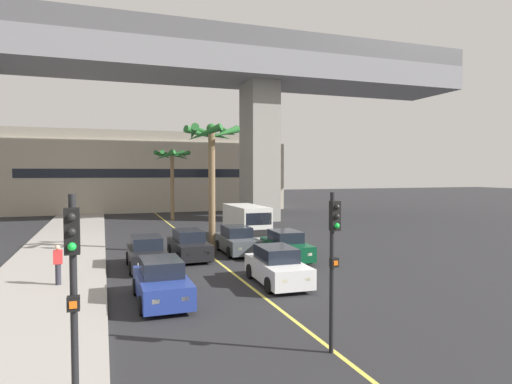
{
  "coord_description": "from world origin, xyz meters",
  "views": [
    {
      "loc": [
        -5.69,
        -2.35,
        4.71
      ],
      "look_at": [
        0.0,
        14.0,
        3.94
      ],
      "focal_mm": 30.97,
      "sensor_mm": 36.0,
      "label": 1
    }
  ],
  "objects_px": {
    "car_queue_fourth": "(147,254)",
    "delivery_van": "(246,221)",
    "car_queue_sixth": "(162,282)",
    "palm_tree_mid_median": "(211,150)",
    "car_queue_fifth": "(277,267)",
    "palm_tree_near_median": "(172,161)",
    "car_queue_third": "(189,246)",
    "car_queue_second": "(286,246)",
    "traffic_light_left_sidewalk_corner": "(73,284)",
    "car_queue_front": "(237,241)",
    "traffic_light_median_near": "(333,250)",
    "pedestrian_near_crosswalk": "(58,264)"
  },
  "relations": [
    {
      "from": "palm_tree_near_median",
      "to": "car_queue_fourth",
      "type": "bearing_deg",
      "value": -101.77
    },
    {
      "from": "car_queue_fifth",
      "to": "car_queue_sixth",
      "type": "distance_m",
      "value": 5.06
    },
    {
      "from": "palm_tree_mid_median",
      "to": "car_queue_fifth",
      "type": "bearing_deg",
      "value": -83.16
    },
    {
      "from": "car_queue_third",
      "to": "palm_tree_mid_median",
      "type": "relative_size",
      "value": 0.55
    },
    {
      "from": "car_queue_sixth",
      "to": "delivery_van",
      "type": "height_order",
      "value": "delivery_van"
    },
    {
      "from": "car_queue_sixth",
      "to": "pedestrian_near_crosswalk",
      "type": "xyz_separation_m",
      "value": [
        -3.73,
        3.29,
        0.28
      ]
    },
    {
      "from": "car_queue_fourth",
      "to": "car_queue_front",
      "type": "bearing_deg",
      "value": 24.11
    },
    {
      "from": "traffic_light_left_sidewalk_corner",
      "to": "traffic_light_median_near",
      "type": "height_order",
      "value": "traffic_light_left_sidewalk_corner"
    },
    {
      "from": "car_queue_third",
      "to": "traffic_light_left_sidewalk_corner",
      "type": "xyz_separation_m",
      "value": [
        -4.89,
        -15.98,
        2.14
      ]
    },
    {
      "from": "traffic_light_median_near",
      "to": "delivery_van",
      "type": "bearing_deg",
      "value": 78.49
    },
    {
      "from": "car_queue_fifth",
      "to": "palm_tree_near_median",
      "type": "height_order",
      "value": "palm_tree_near_median"
    },
    {
      "from": "car_queue_fifth",
      "to": "pedestrian_near_crosswalk",
      "type": "xyz_separation_m",
      "value": [
        -8.68,
        2.22,
        0.28
      ]
    },
    {
      "from": "car_queue_third",
      "to": "car_queue_sixth",
      "type": "xyz_separation_m",
      "value": [
        -2.43,
        -7.69,
        0.0
      ]
    },
    {
      "from": "car_queue_third",
      "to": "pedestrian_near_crosswalk",
      "type": "bearing_deg",
      "value": -144.48
    },
    {
      "from": "car_queue_fourth",
      "to": "delivery_van",
      "type": "bearing_deg",
      "value": 44.92
    },
    {
      "from": "palm_tree_near_median",
      "to": "palm_tree_mid_median",
      "type": "relative_size",
      "value": 0.93
    },
    {
      "from": "delivery_van",
      "to": "traffic_light_left_sidewalk_corner",
      "type": "bearing_deg",
      "value": -114.75
    },
    {
      "from": "car_queue_second",
      "to": "traffic_light_left_sidewalk_corner",
      "type": "bearing_deg",
      "value": -125.01
    },
    {
      "from": "traffic_light_median_near",
      "to": "car_queue_front",
      "type": "bearing_deg",
      "value": 83.08
    },
    {
      "from": "car_queue_fifth",
      "to": "car_queue_sixth",
      "type": "xyz_separation_m",
      "value": [
        -4.95,
        -1.07,
        0.0
      ]
    },
    {
      "from": "car_queue_second",
      "to": "delivery_van",
      "type": "xyz_separation_m",
      "value": [
        0.29,
        7.89,
        0.57
      ]
    },
    {
      "from": "car_queue_sixth",
      "to": "palm_tree_near_median",
      "type": "xyz_separation_m",
      "value": [
        4.5,
        27.48,
        5.12
      ]
    },
    {
      "from": "car_queue_third",
      "to": "delivery_van",
      "type": "xyz_separation_m",
      "value": [
        5.19,
        5.87,
        0.57
      ]
    },
    {
      "from": "car_queue_second",
      "to": "traffic_light_left_sidewalk_corner",
      "type": "distance_m",
      "value": 17.18
    },
    {
      "from": "car_queue_sixth",
      "to": "palm_tree_near_median",
      "type": "height_order",
      "value": "palm_tree_near_median"
    },
    {
      "from": "car_queue_fourth",
      "to": "car_queue_fifth",
      "type": "height_order",
      "value": "same"
    },
    {
      "from": "traffic_light_median_near",
      "to": "palm_tree_near_median",
      "type": "relative_size",
      "value": 0.6
    },
    {
      "from": "car_queue_second",
      "to": "delivery_van",
      "type": "height_order",
      "value": "delivery_van"
    },
    {
      "from": "car_queue_fourth",
      "to": "traffic_light_median_near",
      "type": "relative_size",
      "value": 0.98
    },
    {
      "from": "car_queue_front",
      "to": "car_queue_sixth",
      "type": "xyz_separation_m",
      "value": [
        -5.37,
        -8.38,
        0.0
      ]
    },
    {
      "from": "car_queue_fifth",
      "to": "car_queue_third",
      "type": "bearing_deg",
      "value": 110.8
    },
    {
      "from": "car_queue_third",
      "to": "car_queue_sixth",
      "type": "height_order",
      "value": "same"
    },
    {
      "from": "car_queue_sixth",
      "to": "car_queue_fifth",
      "type": "bearing_deg",
      "value": 12.18
    },
    {
      "from": "car_queue_second",
      "to": "palm_tree_near_median",
      "type": "distance_m",
      "value": 22.58
    },
    {
      "from": "car_queue_front",
      "to": "traffic_light_median_near",
      "type": "xyz_separation_m",
      "value": [
        -1.76,
        -14.5,
        1.99
      ]
    },
    {
      "from": "palm_tree_mid_median",
      "to": "pedestrian_near_crosswalk",
      "type": "relative_size",
      "value": 4.65
    },
    {
      "from": "car_queue_second",
      "to": "palm_tree_near_median",
      "type": "bearing_deg",
      "value": 97.38
    },
    {
      "from": "traffic_light_left_sidewalk_corner",
      "to": "pedestrian_near_crosswalk",
      "type": "xyz_separation_m",
      "value": [
        -1.28,
        11.58,
        -1.87
      ]
    },
    {
      "from": "car_queue_sixth",
      "to": "delivery_van",
      "type": "bearing_deg",
      "value": 60.68
    },
    {
      "from": "car_queue_front",
      "to": "traffic_light_median_near",
      "type": "height_order",
      "value": "traffic_light_median_near"
    },
    {
      "from": "car_queue_fifth",
      "to": "traffic_light_median_near",
      "type": "relative_size",
      "value": 0.99
    },
    {
      "from": "car_queue_fourth",
      "to": "delivery_van",
      "type": "xyz_separation_m",
      "value": [
        7.59,
        7.57,
        0.57
      ]
    },
    {
      "from": "traffic_light_left_sidewalk_corner",
      "to": "car_queue_fifth",
      "type": "bearing_deg",
      "value": 51.64
    },
    {
      "from": "traffic_light_left_sidewalk_corner",
      "to": "traffic_light_median_near",
      "type": "distance_m",
      "value": 6.44
    },
    {
      "from": "traffic_light_left_sidewalk_corner",
      "to": "palm_tree_mid_median",
      "type": "relative_size",
      "value": 0.56
    },
    {
      "from": "palm_tree_mid_median",
      "to": "palm_tree_near_median",
      "type": "bearing_deg",
      "value": 88.45
    },
    {
      "from": "delivery_van",
      "to": "car_queue_sixth",
      "type": "bearing_deg",
      "value": -119.32
    },
    {
      "from": "delivery_van",
      "to": "palm_tree_mid_median",
      "type": "bearing_deg",
      "value": -128.17
    },
    {
      "from": "car_queue_fourth",
      "to": "car_queue_second",
      "type": "bearing_deg",
      "value": -2.45
    },
    {
      "from": "delivery_van",
      "to": "traffic_light_left_sidewalk_corner",
      "type": "relative_size",
      "value": 1.26
    }
  ]
}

